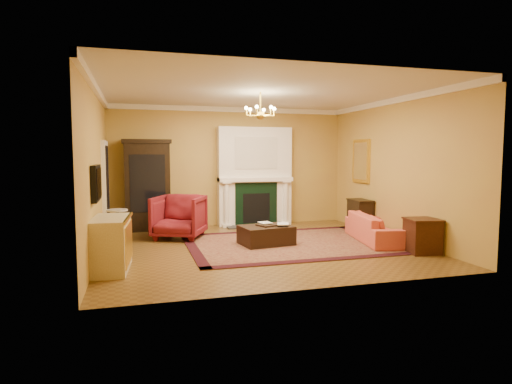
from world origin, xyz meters
name	(u,v)px	position (x,y,z in m)	size (l,w,h in m)	color
floor	(260,247)	(0.00, 0.00, -0.01)	(6.00, 5.50, 0.02)	brown
ceiling	(260,91)	(0.00, 0.00, 3.01)	(6.00, 5.50, 0.02)	silver
wall_back	(230,167)	(0.00, 2.76, 1.50)	(6.00, 0.02, 3.00)	#AF823E
wall_front	(319,178)	(0.00, -2.76, 1.50)	(6.00, 0.02, 3.00)	#AF823E
wall_left	(95,172)	(-3.01, 0.00, 1.50)	(0.02, 5.50, 3.00)	#AF823E
wall_right	(396,169)	(3.01, 0.00, 1.50)	(0.02, 5.50, 3.00)	#AF823E
fireplace	(255,179)	(0.60, 2.57, 1.19)	(1.90, 0.70, 2.50)	white
crown_molding	(248,101)	(0.00, 0.96, 2.94)	(6.00, 5.50, 0.12)	white
doorway	(106,190)	(-2.95, 1.70, 1.05)	(0.08, 1.05, 2.10)	silver
tv_panel	(96,183)	(-2.95, -0.60, 1.35)	(0.09, 0.95, 0.58)	black
gilt_mirror	(361,161)	(2.97, 1.40, 1.65)	(0.06, 0.76, 1.05)	yellow
chandelier	(260,113)	(0.00, 0.00, 2.61)	(0.63, 0.55, 0.53)	gold
oriental_rug	(289,243)	(0.64, 0.09, 0.01)	(4.09, 3.07, 0.02)	#440E11
china_cabinet	(147,187)	(-2.07, 2.49, 1.03)	(1.03, 0.47, 2.07)	black
wingback_armchair	(179,215)	(-1.45, 1.28, 0.51)	(1.00, 0.94, 1.03)	maroon
pedestal_table	(118,225)	(-2.70, 0.83, 0.42)	(0.41, 0.41, 0.73)	black
commode	(111,244)	(-2.73, -1.02, 0.42)	(0.53, 1.12, 0.83)	beige
coral_sofa	(376,223)	(2.47, -0.17, 0.38)	(1.95, 0.57, 0.76)	#D45443
end_table	(422,237)	(2.72, -1.32, 0.30)	(0.52, 0.52, 0.61)	#391B0F
console_table	(360,216)	(2.78, 1.07, 0.36)	(0.37, 0.64, 0.72)	black
leather_ottoman	(266,235)	(0.16, 0.12, 0.20)	(0.99, 0.72, 0.37)	black
ottoman_tray	(269,225)	(0.22, 0.14, 0.40)	(0.43, 0.33, 0.03)	black
book_a	(260,217)	(0.07, 0.21, 0.56)	(0.22, 0.03, 0.29)	gray
book_b	(277,217)	(0.37, 0.06, 0.57)	(0.22, 0.02, 0.31)	gray
topiary_left	(227,167)	(-0.12, 2.53, 1.49)	(0.18, 0.18, 0.47)	tan
topiary_right	(276,167)	(1.15, 2.53, 1.48)	(0.17, 0.17, 0.46)	tan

